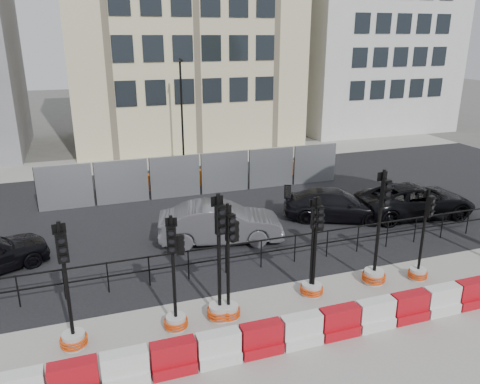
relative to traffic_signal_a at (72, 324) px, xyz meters
name	(u,v)px	position (x,y,z in m)	size (l,w,h in m)	color
ground	(275,286)	(5.78, 1.15, -0.68)	(120.00, 120.00, 0.00)	#51514C
sidewalk_near	(323,344)	(5.78, -1.85, -0.67)	(40.00, 6.00, 0.02)	gray
road	(212,209)	(5.78, 8.15, -0.67)	(40.00, 14.00, 0.03)	black
sidewalk_far	(172,160)	(5.78, 17.15, -0.67)	(40.00, 4.00, 0.02)	gray
building_cream	(178,8)	(7.78, 23.14, 8.32)	(15.00, 10.06, 18.00)	beige
building_white	(367,25)	(22.78, 23.14, 7.32)	(12.00, 9.06, 16.00)	silver
kerb_railing	(261,249)	(5.78, 2.35, 0.00)	(18.00, 0.04, 1.00)	black
heras_fencing	(207,176)	(6.35, 11.02, -0.03)	(14.33, 1.72, 2.00)	#989BA0
lamp_post_far	(182,109)	(6.28, 16.13, 2.54)	(0.12, 0.56, 6.00)	black
barrier_row	(320,327)	(5.78, -1.65, -0.32)	(16.75, 0.50, 0.80)	#AC0D14
traffic_signal_a	(72,324)	(0.00, 0.00, 0.00)	(0.65, 0.65, 3.31)	silver
traffic_signal_b	(176,304)	(2.50, -0.06, 0.07)	(0.62, 0.62, 3.15)	silver
traffic_signal_c	(220,295)	(3.69, 0.01, 0.05)	(0.70, 0.70, 3.55)	silver
traffic_signal_d	(229,293)	(3.93, -0.03, 0.10)	(0.64, 0.64, 3.27)	silver
traffic_signal_e	(314,276)	(6.59, 0.27, -0.05)	(0.60, 0.60, 3.05)	silver
traffic_signal_f	(311,273)	(6.54, 0.33, 0.04)	(0.59, 0.59, 3.02)	silver
traffic_signal_g	(376,261)	(8.68, 0.30, 0.06)	(0.71, 0.71, 3.62)	silver
traffic_signal_h	(420,261)	(10.12, 0.07, -0.07)	(0.59, 0.59, 2.99)	silver
car_b	(221,223)	(5.15, 4.78, 0.05)	(4.69, 2.48, 1.47)	#525257
car_c	(336,205)	(10.27, 5.37, -0.06)	(4.64, 3.39, 1.25)	black
car_d	(415,200)	(13.60, 4.63, -0.01)	(5.11, 2.82, 1.36)	black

